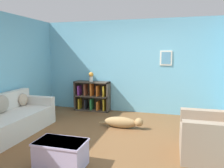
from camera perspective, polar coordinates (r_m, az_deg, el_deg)
ground_plane at (r=4.38m, az=-1.47°, el=-14.45°), size 14.00×14.00×0.00m
wall_back at (r=6.25m, az=4.66°, el=4.56°), size 5.60×0.13×2.60m
couch at (r=5.09m, az=-25.08°, el=-8.40°), size 0.88×1.93×0.81m
bookshelf at (r=6.45m, az=-5.11°, el=-3.26°), size 1.04×0.33×0.86m
recliner_chair at (r=3.98m, az=26.02°, el=-11.99°), size 1.01×0.94×1.10m
coffee_table at (r=3.47m, az=-13.19°, el=-17.11°), size 0.75×0.46×0.39m
dog at (r=5.01m, az=2.79°, el=-9.95°), size 1.04×0.23×0.26m
vase at (r=6.35m, az=-5.48°, el=2.03°), size 0.14×0.14×0.27m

